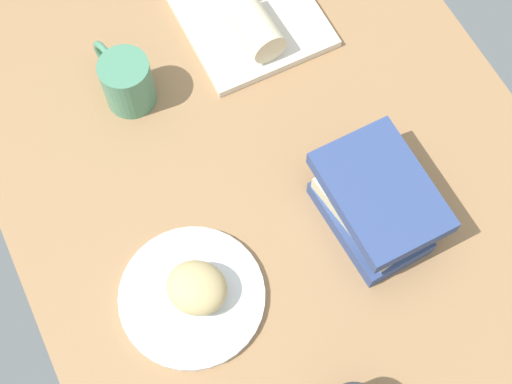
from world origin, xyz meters
TOP-DOWN VIEW (x-y plane):
  - dining_table at (0.00, 0.00)cm, footprint 110.00×90.00cm
  - round_plate at (-15.08, 21.54)cm, footprint 23.14×23.14cm
  - scone_pastry at (-15.18, 20.45)cm, footprint 12.84×12.76cm
  - square_plate at (28.31, -10.25)cm, footprint 24.63×24.63cm
  - breakfast_wrap at (24.15, -8.73)cm, footprint 12.72×7.09cm
  - book_stack at (-15.52, -10.94)cm, footprint 21.92×16.02cm
  - second_mug at (23.41, 16.14)cm, footprint 14.02×8.76cm

SIDE VIEW (x-z plane):
  - dining_table at x=0.00cm, z-range 0.00..4.00cm
  - round_plate at x=-15.08cm, z-range 4.00..5.40cm
  - square_plate at x=28.31cm, z-range 4.00..5.60cm
  - scone_pastry at x=-15.18cm, z-range 5.40..11.24cm
  - breakfast_wrap at x=24.15cm, z-range 5.60..12.10cm
  - book_stack at x=-15.52cm, z-range 4.32..13.73cm
  - second_mug at x=23.41cm, z-range 4.11..14.36cm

